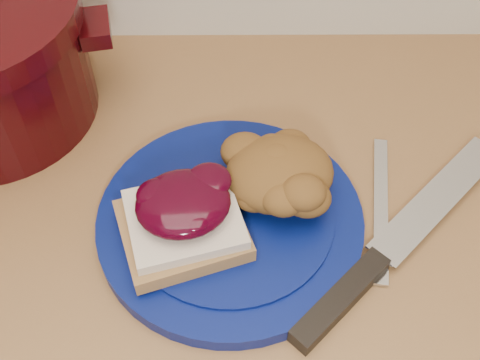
{
  "coord_description": "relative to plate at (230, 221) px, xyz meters",
  "views": [
    {
      "loc": [
        0.04,
        1.14,
        1.4
      ],
      "look_at": [
        0.04,
        1.51,
        0.95
      ],
      "focal_mm": 45.0,
      "sensor_mm": 36.0,
      "label": 1
    }
  ],
  "objects": [
    {
      "name": "plate",
      "position": [
        0.0,
        0.0,
        0.0
      ],
      "size": [
        0.32,
        0.32,
        0.02
      ],
      "primitive_type": "cylinder",
      "rotation": [
        0.0,
        0.0,
        0.22
      ],
      "color": "#061155",
      "rests_on": "wood_countertop"
    },
    {
      "name": "sandwich",
      "position": [
        -0.04,
        -0.02,
        0.04
      ],
      "size": [
        0.14,
        0.13,
        0.06
      ],
      "rotation": [
        0.0,
        0.0,
        0.22
      ],
      "color": "olive",
      "rests_on": "plate"
    },
    {
      "name": "stuffing_mound",
      "position": [
        0.05,
        0.03,
        0.04
      ],
      "size": [
        0.13,
        0.12,
        0.05
      ],
      "primitive_type": "ellipsoid",
      "rotation": [
        0.0,
        0.0,
        0.22
      ],
      "color": "brown",
      "rests_on": "plate"
    },
    {
      "name": "chef_knife",
      "position": [
        0.13,
        -0.06,
        0.0
      ],
      "size": [
        0.25,
        0.25,
        0.02
      ],
      "rotation": [
        0.0,
        0.0,
        0.79
      ],
      "color": "black",
      "rests_on": "wood_countertop"
    },
    {
      "name": "butter_knife",
      "position": [
        0.16,
        0.02,
        -0.01
      ],
      "size": [
        0.04,
        0.19,
        0.0
      ],
      "primitive_type": "cube",
      "rotation": [
        0.0,
        0.0,
        1.42
      ],
      "color": "silver",
      "rests_on": "wood_countertop"
    }
  ]
}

